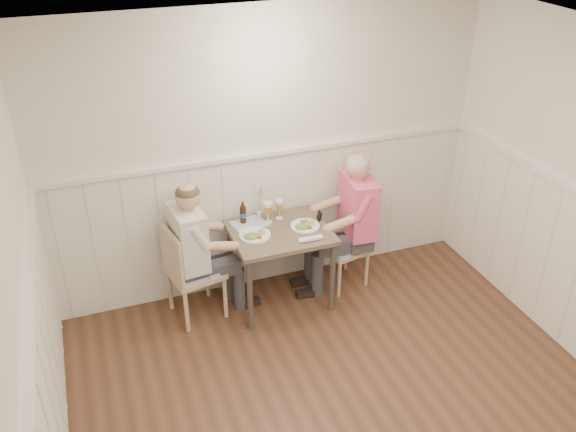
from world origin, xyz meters
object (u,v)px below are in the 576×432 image
object	(u,v)px
chair_left	(189,269)
diner_cream	(195,262)
dining_table	(280,241)
grass_vase	(259,204)
chair_right	(348,242)
beer_bottle	(243,214)
man_in_pink	(353,232)

from	to	relation	value
chair_left	diner_cream	bearing A→B (deg)	-3.55
dining_table	grass_vase	xyz separation A→B (m)	(-0.11, 0.26, 0.26)
chair_right	beer_bottle	distance (m)	1.06
chair_right	diner_cream	distance (m)	1.46
grass_vase	man_in_pink	bearing A→B (deg)	-15.56
chair_left	grass_vase	distance (m)	0.84
chair_right	grass_vase	bearing A→B (deg)	166.79
beer_bottle	dining_table	bearing A→B (deg)	-42.18
beer_bottle	grass_vase	size ratio (longest dim) A/B	0.62
diner_cream	grass_vase	distance (m)	0.76
dining_table	chair_left	bearing A→B (deg)	175.63
diner_cream	grass_vase	xyz separation A→B (m)	(0.65, 0.20, 0.35)
chair_left	grass_vase	size ratio (longest dim) A/B	2.67
beer_bottle	grass_vase	bearing A→B (deg)	7.94
chair_right	chair_left	world-z (taller)	chair_left
dining_table	diner_cream	world-z (taller)	diner_cream
chair_left	man_in_pink	world-z (taller)	man_in_pink
diner_cream	grass_vase	size ratio (longest dim) A/B	3.88
man_in_pink	diner_cream	world-z (taller)	man_in_pink
chair_right	beer_bottle	bearing A→B (deg)	170.12
dining_table	chair_left	world-z (taller)	chair_left
diner_cream	beer_bottle	bearing A→B (deg)	20.12
chair_right	man_in_pink	bearing A→B (deg)	-65.13
chair_right	diner_cream	size ratio (longest dim) A/B	0.61
man_in_pink	beer_bottle	world-z (taller)	man_in_pink
dining_table	chair_left	size ratio (longest dim) A/B	0.94
dining_table	chair_right	xyz separation A→B (m)	(0.70, 0.07, -0.21)
man_in_pink	grass_vase	distance (m)	0.92
beer_bottle	chair_right	bearing A→B (deg)	-9.88
dining_table	beer_bottle	xyz separation A→B (m)	(-0.26, 0.24, 0.20)
grass_vase	diner_cream	bearing A→B (deg)	-162.69
beer_bottle	man_in_pink	bearing A→B (deg)	-11.97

